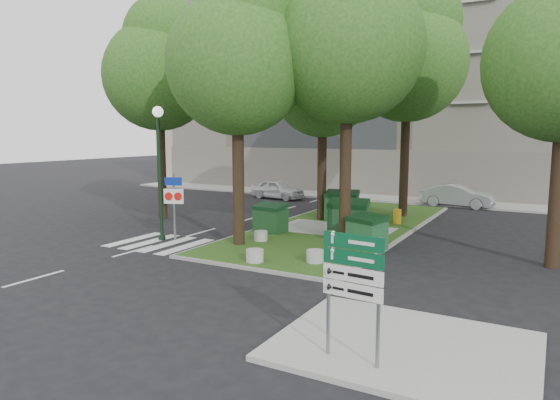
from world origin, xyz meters
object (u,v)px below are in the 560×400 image
Objects in this scene: dumpster_a at (270,218)px; tree_median_near_left at (240,50)px; dumpster_b at (342,206)px; dumpster_d at (367,232)px; bollard_right at (315,256)px; tree_median_mid at (325,76)px; car_white at (277,189)px; tree_median_near_right at (351,31)px; street_lamp at (159,157)px; tree_median_far at (410,51)px; directional_sign at (353,277)px; car_silver at (457,196)px; tree_street_left at (161,65)px; bollard_mid at (255,256)px; bollard_left at (261,236)px; traffic_sign_pole at (174,197)px; litter_bin at (397,216)px; dumpster_c at (348,218)px.

tree_median_near_left is at bearing -79.22° from dumpster_a.
dumpster_b reaches higher than dumpster_d.
bollard_right is at bearing -17.40° from tree_median_near_left.
tree_median_mid reaches higher than dumpster_b.
car_white is (-10.15, 11.31, -0.09)m from dumpster_d.
street_lamp is (-7.05, -2.54, -4.61)m from tree_median_near_right.
tree_median_far is 10.96m from dumpster_d.
car_silver is (-1.89, 22.11, -1.04)m from directional_sign.
tree_street_left is 9.75m from dumpster_a.
tree_median_near_right is 0.96× the size of tree_median_far.
bollard_mid is (2.09, -4.61, -0.39)m from dumpster_a.
traffic_sign_pole is at bearing -160.77° from bollard_left.
dumpster_a is (-3.92, -6.94, -7.61)m from tree_median_far.
car_silver is (5.01, 14.01, 0.36)m from bollard_left.
litter_bin is at bearing 108.25° from directional_sign.
dumpster_d is 2.83× the size of bollard_mid.
bollard_right is 7.26m from directional_sign.
tree_street_left reaches higher than car_white.
tree_median_near_right reaches higher than litter_bin.
tree_street_left reaches higher than bollard_mid.
tree_median_near_left is 1.05× the size of tree_median_mid.
tree_median_near_right is 1.04× the size of tree_street_left.
dumpster_d is at bearing -51.23° from tree_median_mid.
tree_median_near_left is at bearing -148.85° from car_white.
tree_median_far is at bearing 66.40° from dumpster_a.
dumpster_c is at bearing -50.79° from tree_median_mid.
tree_median_far is 8.22m from litter_bin.
dumpster_c is 0.49× the size of car_white.
tree_median_mid is at bearing -128.68° from car_white.
tree_street_left is at bearing 178.00° from dumpster_a.
street_lamp is at bearing 175.24° from bollard_right.
tree_median_far is 13.31m from bollard_right.
traffic_sign_pole is (-3.52, -6.84, -5.22)m from tree_median_mid.
street_lamp reaches higher than dumpster_d.
directional_sign is (3.26, -14.39, 1.26)m from litter_bin.
litter_bin is 11.33m from car_white.
tree_street_left reaches higher than dumpster_b.
street_lamp is 17.97m from car_silver.
dumpster_b is at bearing 104.82° from dumpster_c.
traffic_sign_pole is at bearing 20.14° from street_lamp.
tree_street_left is at bearing 115.76° from traffic_sign_pole.
tree_median_near_left reaches higher than bollard_left.
tree_median_mid reaches higher than car_silver.
street_lamp is (-4.05, -7.04, -3.60)m from tree_median_mid.
directional_sign reaches higher than bollard_left.
car_white is at bearing 123.86° from dumpster_a.
dumpster_d is 3.06× the size of bollard_left.
tree_median_far is 17.75× the size of litter_bin.
tree_street_left reaches higher than litter_bin.
street_lamp is 13.93m from car_white.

